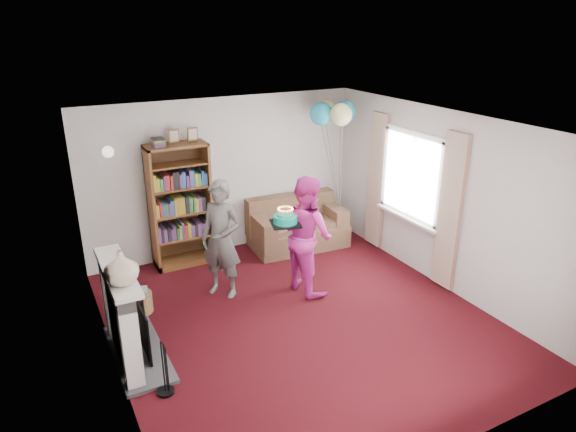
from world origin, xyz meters
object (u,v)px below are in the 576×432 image
bookcase (180,206)px  person_striped (221,239)px  person_magenta (307,234)px  sofa (297,227)px  birthday_cake (285,219)px

bookcase → person_striped: (0.20, -1.22, -0.11)m
bookcase → person_magenta: 2.09m
bookcase → sofa: 2.01m
person_striped → birthday_cake: 0.94m
bookcase → birthday_cake: 1.97m
birthday_cake → sofa: bearing=56.5°
person_striped → person_magenta: (1.10, -0.41, 0.01)m
sofa → birthday_cake: 1.97m
person_magenta → birthday_cake: person_magenta is taller
person_striped → birthday_cake: size_ratio=4.40×
person_magenta → birthday_cake: (-0.38, -0.09, 0.32)m
person_striped → birthday_cake: (0.72, -0.50, 0.33)m
sofa → birthday_cake: bearing=-119.8°
bookcase → person_magenta: (1.30, -1.63, -0.10)m
person_striped → birthday_cake: bearing=15.8°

